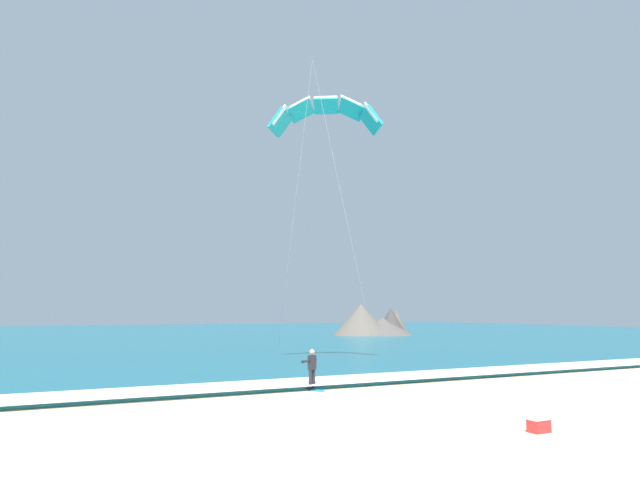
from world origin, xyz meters
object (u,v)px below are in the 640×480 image
at_px(cooler_box, 539,425).
at_px(kite_primary, 326,113).
at_px(surfboard, 312,389).
at_px(kitesurfer, 312,367).

bearing_deg(cooler_box, kite_primary, 82.38).
bearing_deg(kite_primary, surfboard, -120.38).
bearing_deg(surfboard, kitesurfer, 112.76).
height_order(kitesurfer, kite_primary, kite_primary).
bearing_deg(kitesurfer, cooler_box, -78.06).
height_order(surfboard, cooler_box, cooler_box).
xyz_separation_m(kitesurfer, cooler_box, (2.12, -10.04, -0.74)).
distance_m(surfboard, kite_primary, 17.78).
distance_m(kite_primary, cooler_box, 23.45).
bearing_deg(cooler_box, kitesurfer, 101.94).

